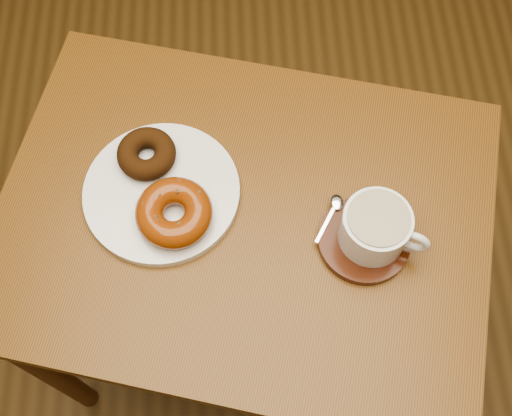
{
  "coord_description": "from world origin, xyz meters",
  "views": [
    {
      "loc": [
        -0.25,
        -0.73,
        1.62
      ],
      "look_at": [
        -0.23,
        -0.32,
        0.73
      ],
      "focal_mm": 45.0,
      "sensor_mm": 36.0,
      "label": 1
    }
  ],
  "objects_px": {
    "cafe_table": "(244,241)",
    "donut_plate": "(162,192)",
    "saucer": "(364,240)",
    "coffee_cup": "(376,228)"
  },
  "relations": [
    {
      "from": "saucer",
      "to": "cafe_table",
      "type": "bearing_deg",
      "value": 163.24
    },
    {
      "from": "cafe_table",
      "to": "donut_plate",
      "type": "xyz_separation_m",
      "value": [
        -0.13,
        0.04,
        0.12
      ]
    },
    {
      "from": "donut_plate",
      "to": "coffee_cup",
      "type": "height_order",
      "value": "coffee_cup"
    },
    {
      "from": "saucer",
      "to": "coffee_cup",
      "type": "bearing_deg",
      "value": 8.61
    },
    {
      "from": "donut_plate",
      "to": "coffee_cup",
      "type": "bearing_deg",
      "value": -16.1
    },
    {
      "from": "cafe_table",
      "to": "coffee_cup",
      "type": "relative_size",
      "value": 6.92
    },
    {
      "from": "donut_plate",
      "to": "cafe_table",
      "type": "bearing_deg",
      "value": -17.3
    },
    {
      "from": "cafe_table",
      "to": "donut_plate",
      "type": "distance_m",
      "value": 0.18
    },
    {
      "from": "donut_plate",
      "to": "saucer",
      "type": "relative_size",
      "value": 1.75
    },
    {
      "from": "cafe_table",
      "to": "donut_plate",
      "type": "height_order",
      "value": "donut_plate"
    }
  ]
}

